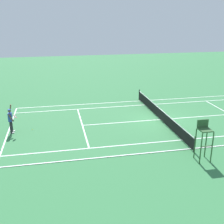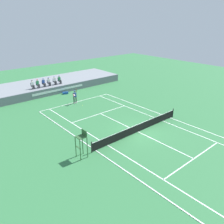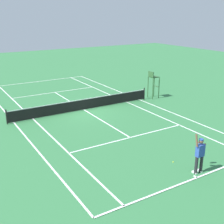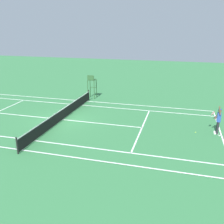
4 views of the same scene
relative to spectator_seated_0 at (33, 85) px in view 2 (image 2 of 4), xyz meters
The scene contains 15 objects.
ground_plane 18.60m from the spectator_seated_0, 79.16° to the right, with size 80.00×80.00×0.00m, color #337542.
court 18.60m from the spectator_seated_0, 79.16° to the right, with size 11.08×23.88×0.03m.
net 18.56m from the spectator_seated_0, 79.16° to the right, with size 11.98×0.10×1.07m.
barrier_wall 3.90m from the spectator_seated_0, 20.03° to the right, with size 24.56×0.25×1.19m.
bleacher_platform 4.40m from the spectator_seated_0, 34.63° to the left, with size 24.56×7.10×1.19m, color gray.
spectator_seated_0 is the anchor object (origin of this frame).
spectator_seated_1 0.82m from the spectator_seated_0, ahead, with size 0.44×0.60×1.26m.
spectator_seated_2 1.77m from the spectator_seated_0, ahead, with size 0.44×0.60×1.26m.
spectator_seated_3 2.61m from the spectator_seated_0, ahead, with size 0.44×0.60×1.26m.
spectator_seated_4 3.60m from the spectator_seated_0, ahead, with size 0.44×0.60×1.26m.
spectator_seated_5 4.45m from the spectator_seated_0, ahead, with size 0.44×0.60×1.26m.
tennis_player 7.33m from the spectator_seated_0, 64.74° to the right, with size 0.77×0.62×2.08m.
tennis_ball 8.87m from the spectator_seated_0, 66.99° to the right, with size 0.07×0.07×0.07m, color #D1E533.
umpire_chair 18.50m from the spectator_seated_0, 100.64° to the right, with size 0.77×0.77×2.44m.
equipment_bag 4.93m from the spectator_seated_0, 26.19° to the right, with size 0.96×0.60×0.32m.
Camera 2 is at (-15.71, -14.14, 11.01)m, focal length 36.43 mm.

